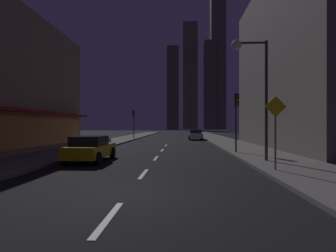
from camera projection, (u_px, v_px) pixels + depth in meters
ground_plane at (171, 139)px, 39.59m from camera, size 78.00×136.00×0.10m
sidewalk_right at (217, 138)px, 39.22m from camera, size 4.00×76.00×0.15m
sidewalk_left at (126, 138)px, 39.96m from camera, size 4.00×76.00×0.15m
lane_marking_center at (156, 158)px, 16.02m from camera, size 0.16×23.00×0.01m
building_apartment_right at (327, 62)px, 22.83m from camera, size 11.00×20.00×15.42m
skyscraper_distant_tall at (173, 89)px, 126.04m from camera, size 5.60×6.55×40.36m
skyscraper_distant_mid at (190, 76)px, 149.96m from camera, size 8.47×5.28×61.89m
skyscraper_distant_short at (209, 86)px, 140.26m from camera, size 5.72×7.52×47.75m
skyscraper_distant_slender at (218, 61)px, 142.86m from camera, size 7.93×8.27×75.40m
car_parked_near at (90, 148)px, 14.70m from camera, size 1.98×4.24×1.45m
car_parked_far at (195, 135)px, 37.07m from camera, size 1.98×4.24×1.45m
fire_hydrant_far_left at (110, 141)px, 26.93m from camera, size 0.42×0.30×0.65m
traffic_light_near_right at (236, 109)px, 18.34m from camera, size 0.32×0.48×4.20m
traffic_light_far_left at (134, 118)px, 38.10m from camera, size 0.32×0.48×4.20m
street_lamp_right at (251, 70)px, 14.01m from camera, size 1.96×0.56×6.58m
pedestrian_crossing_sign at (276, 126)px, 10.97m from camera, size 0.91×0.08×3.15m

